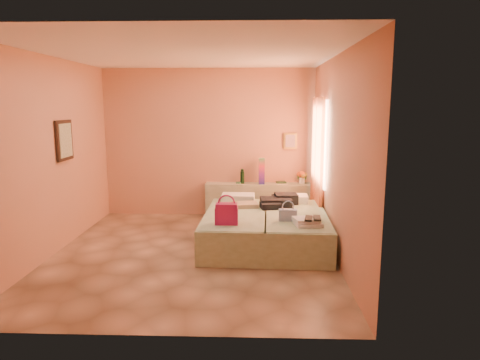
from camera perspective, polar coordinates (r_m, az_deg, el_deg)
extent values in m
plane|color=tan|center=(6.32, -6.21, -9.69)|extent=(4.50, 4.50, 0.00)
cube|color=tan|center=(8.22, -4.18, 4.92)|extent=(4.00, 0.02, 2.80)
cube|color=tan|center=(6.60, -23.94, 2.84)|extent=(0.02, 4.50, 2.80)
cube|color=tan|center=(6.04, 12.68, 2.88)|extent=(0.02, 4.50, 2.80)
cube|color=white|center=(5.99, -6.73, 16.41)|extent=(4.00, 4.50, 0.02)
cube|color=beige|center=(7.25, 10.75, 4.89)|extent=(0.02, 1.10, 1.40)
cube|color=#D76133|center=(7.14, 10.52, 1.99)|extent=(0.05, 0.55, 2.20)
cube|color=#D76133|center=(7.73, 9.87, 2.61)|extent=(0.05, 0.45, 2.20)
cube|color=#311F15|center=(6.93, -22.40, 4.91)|extent=(0.04, 0.50, 0.60)
cube|color=gold|center=(8.17, 6.71, 5.20)|extent=(0.25, 0.04, 0.30)
cube|color=#B3BA98|center=(8.19, 2.61, -2.70)|extent=(2.05, 0.30, 0.65)
cube|color=#AEC9A1|center=(6.61, -0.52, -6.48)|extent=(0.96, 2.03, 0.50)
cube|color=#AEC9A1|center=(6.59, 7.36, -6.59)|extent=(0.96, 2.03, 0.50)
cylinder|color=#13361B|center=(8.09, 0.31, 0.46)|extent=(0.08, 0.08, 0.27)
cube|color=#B01556|center=(8.02, 2.89, 1.18)|extent=(0.12, 0.12, 0.49)
cylinder|color=#47825D|center=(8.11, -0.17, -0.37)|extent=(0.14, 0.14, 0.03)
cube|color=#234228|center=(8.20, 5.50, -0.30)|extent=(0.20, 0.16, 0.03)
cube|color=white|center=(8.19, 8.26, 0.50)|extent=(0.24, 0.24, 0.28)
cube|color=#B01556|center=(5.90, -1.80, -4.49)|extent=(0.31, 0.18, 0.29)
cube|color=tan|center=(6.90, 0.72, -3.32)|extent=(0.44, 0.37, 0.07)
cube|color=black|center=(6.99, 5.17, -2.79)|extent=(0.60, 0.60, 0.16)
cube|color=#3C5892|center=(6.12, 6.39, -4.66)|extent=(0.26, 0.11, 0.16)
cube|color=white|center=(5.92, 9.04, -5.53)|extent=(0.40, 0.36, 0.10)
cube|color=black|center=(5.87, 9.70, -5.07)|extent=(0.23, 0.28, 0.03)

